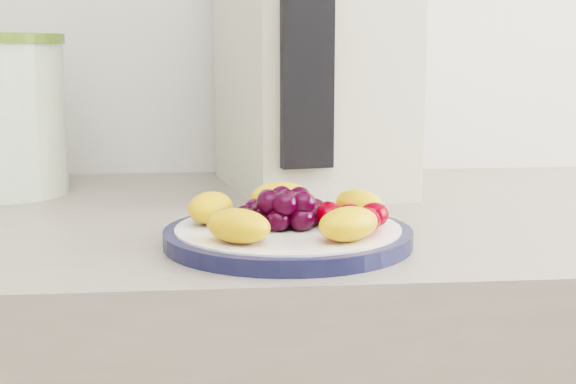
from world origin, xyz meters
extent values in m
cylinder|color=#141839|center=(0.05, 1.04, 0.91)|extent=(0.23, 0.23, 0.01)
cylinder|color=white|center=(0.05, 1.04, 0.91)|extent=(0.21, 0.21, 0.02)
cylinder|color=#39691E|center=(-0.28, 1.34, 0.99)|extent=(0.18, 0.18, 0.19)
cube|color=beige|center=(0.11, 1.35, 1.07)|extent=(0.24, 0.31, 0.34)
cube|color=black|center=(0.09, 1.20, 1.08)|extent=(0.06, 0.03, 0.25)
ellipsoid|color=orange|center=(0.12, 1.06, 0.93)|extent=(0.06, 0.07, 0.03)
ellipsoid|color=orange|center=(0.05, 1.11, 0.93)|extent=(0.06, 0.04, 0.03)
ellipsoid|color=orange|center=(-0.02, 1.06, 0.93)|extent=(0.06, 0.07, 0.03)
ellipsoid|color=orange|center=(0.00, 0.98, 0.93)|extent=(0.07, 0.07, 0.03)
ellipsoid|color=orange|center=(0.10, 0.98, 0.93)|extent=(0.07, 0.07, 0.03)
ellipsoid|color=black|center=(0.05, 1.04, 0.93)|extent=(0.02, 0.02, 0.02)
ellipsoid|color=black|center=(0.07, 1.04, 0.93)|extent=(0.02, 0.02, 0.02)
ellipsoid|color=black|center=(0.06, 1.05, 0.93)|extent=(0.02, 0.02, 0.02)
ellipsoid|color=black|center=(0.04, 1.05, 0.93)|extent=(0.02, 0.02, 0.02)
ellipsoid|color=black|center=(0.03, 1.04, 0.93)|extent=(0.02, 0.02, 0.02)
ellipsoid|color=black|center=(0.04, 1.02, 0.93)|extent=(0.02, 0.02, 0.02)
ellipsoid|color=black|center=(0.06, 1.02, 0.93)|extent=(0.02, 0.02, 0.02)
ellipsoid|color=black|center=(0.09, 1.05, 0.93)|extent=(0.02, 0.02, 0.02)
ellipsoid|color=black|center=(0.08, 1.07, 0.93)|extent=(0.02, 0.02, 0.02)
ellipsoid|color=black|center=(0.06, 1.08, 0.93)|extent=(0.02, 0.02, 0.02)
ellipsoid|color=black|center=(0.04, 1.08, 0.93)|extent=(0.02, 0.02, 0.02)
ellipsoid|color=black|center=(0.02, 1.07, 0.93)|extent=(0.02, 0.02, 0.02)
ellipsoid|color=black|center=(0.01, 1.05, 0.93)|extent=(0.02, 0.02, 0.02)
ellipsoid|color=black|center=(0.01, 1.03, 0.93)|extent=(0.02, 0.02, 0.02)
ellipsoid|color=black|center=(0.05, 1.04, 0.94)|extent=(0.02, 0.02, 0.02)
ellipsoid|color=black|center=(0.06, 1.05, 0.94)|extent=(0.02, 0.02, 0.02)
ellipsoid|color=black|center=(0.05, 1.06, 0.94)|extent=(0.02, 0.02, 0.02)
ellipsoid|color=black|center=(0.03, 1.05, 0.94)|extent=(0.02, 0.02, 0.02)
ellipsoid|color=black|center=(0.03, 1.03, 0.94)|extent=(0.02, 0.02, 0.02)
ellipsoid|color=black|center=(0.05, 1.02, 0.94)|extent=(0.02, 0.02, 0.02)
ellipsoid|color=black|center=(0.06, 1.02, 0.94)|extent=(0.02, 0.02, 0.02)
ellipsoid|color=#C20009|center=(0.11, 1.02, 0.93)|extent=(0.03, 0.03, 0.02)
ellipsoid|color=#C20009|center=(0.13, 1.03, 0.93)|extent=(0.04, 0.04, 0.02)
ellipsoid|color=#C20009|center=(0.12, 1.00, 0.93)|extent=(0.04, 0.04, 0.02)
ellipsoid|color=#C20009|center=(0.09, 1.03, 0.93)|extent=(0.03, 0.04, 0.02)
camera|label=1|loc=(-0.02, 0.31, 1.08)|focal=50.00mm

